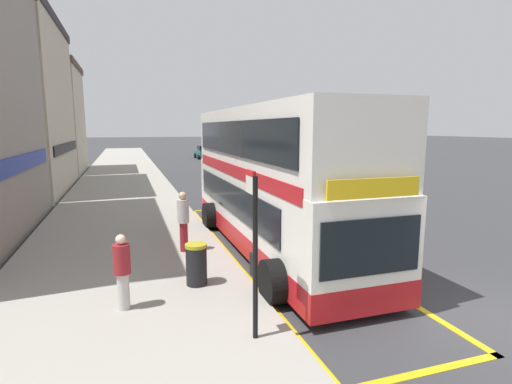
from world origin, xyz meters
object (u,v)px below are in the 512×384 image
bus_stop_sign (254,243)px  parked_car_teal_distant (204,152)px  pedestrian_further_back (183,219)px  litter_bin (196,264)px  parked_car_navy_across (258,160)px  pedestrian_waiting_near_sign (122,269)px  double_decker_bus (271,184)px

bus_stop_sign → parked_car_teal_distant: bearing=80.3°
pedestrian_further_back → litter_bin: pedestrian_further_back is taller
parked_car_teal_distant → parked_car_navy_across: bearing=-78.2°
pedestrian_waiting_near_sign → parked_car_teal_distant: bearing=76.9°
parked_car_teal_distant → pedestrian_further_back: 38.02m
bus_stop_sign → pedestrian_waiting_near_sign: bearing=140.2°
parked_car_navy_across → litter_bin: 28.50m
pedestrian_waiting_near_sign → pedestrian_further_back: bearing=63.8°
double_decker_bus → pedestrian_further_back: size_ratio=5.99×
parked_car_navy_across → litter_bin: (-10.36, -26.55, -0.16)m
litter_bin → double_decker_bus: bearing=42.5°
double_decker_bus → pedestrian_further_back: (-2.75, 0.07, -0.93)m
pedestrian_further_back → litter_bin: bearing=-91.7°
parked_car_teal_distant → pedestrian_further_back: pedestrian_further_back is taller
bus_stop_sign → parked_car_teal_distant: (7.27, 42.54, -1.04)m
double_decker_bus → parked_car_teal_distant: 37.64m
parked_car_navy_across → pedestrian_waiting_near_sign: bearing=-111.2°
pedestrian_further_back → parked_car_navy_across: bearing=66.7°
bus_stop_sign → parked_car_navy_across: size_ratio=0.70×
bus_stop_sign → pedestrian_further_back: bearing=95.2°
double_decker_bus → litter_bin: bearing=-137.5°
bus_stop_sign → litter_bin: bus_stop_sign is taller
parked_car_navy_across → parked_car_teal_distant: (-2.52, 13.33, 0.00)m
bus_stop_sign → parked_car_navy_across: bus_stop_sign is taller
litter_bin → parked_car_teal_distant: bearing=78.9°
parked_car_teal_distant → pedestrian_waiting_near_sign: 41.79m
parked_car_navy_across → litter_bin: size_ratio=4.25×
parked_car_teal_distant → pedestrian_further_back: bearing=-100.7°
double_decker_bus → litter_bin: double_decker_bus is taller
pedestrian_waiting_near_sign → litter_bin: pedestrian_waiting_near_sign is taller
double_decker_bus → parked_car_navy_across: bearing=72.5°
parked_car_teal_distant → litter_bin: parked_car_teal_distant is taller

